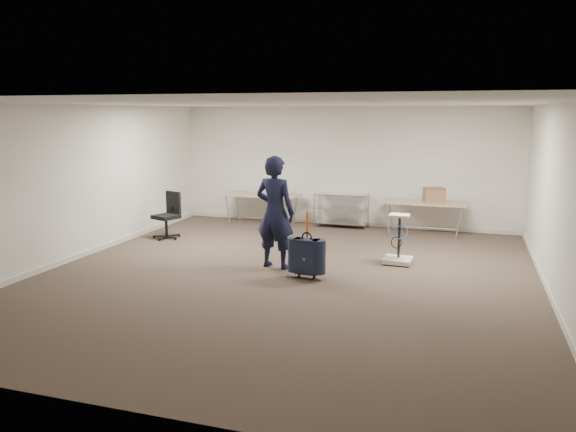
% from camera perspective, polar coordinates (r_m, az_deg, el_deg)
% --- Properties ---
extents(ground, '(9.00, 9.00, 0.00)m').
position_cam_1_polar(ground, '(9.32, -0.15, -6.07)').
color(ground, '#3F3326').
rests_on(ground, ground).
extents(room_shell, '(8.00, 9.00, 9.00)m').
position_cam_1_polar(room_shell, '(10.58, 2.14, -3.78)').
color(room_shell, white).
rests_on(room_shell, ground).
extents(folding_table_left, '(1.80, 0.75, 0.73)m').
position_cam_1_polar(folding_table_left, '(13.44, -2.71, 2.01)').
color(folding_table_left, '#9D8060').
rests_on(folding_table_left, ground).
extents(folding_table_right, '(1.80, 0.75, 0.73)m').
position_cam_1_polar(folding_table_right, '(12.64, 13.67, 1.18)').
color(folding_table_right, '#9D8060').
rests_on(folding_table_right, ground).
extents(wire_shelf, '(1.22, 0.47, 0.80)m').
position_cam_1_polar(wire_shelf, '(13.18, 5.45, 0.77)').
color(wire_shelf, silver).
rests_on(wire_shelf, ground).
extents(person, '(0.78, 0.57, 1.95)m').
position_cam_1_polar(person, '(9.60, -1.33, 0.39)').
color(person, black).
rests_on(person, ground).
extents(suitcase, '(0.41, 0.25, 1.10)m').
position_cam_1_polar(suitcase, '(9.06, 1.91, -4.10)').
color(suitcase, black).
rests_on(suitcase, ground).
extents(office_chair, '(0.60, 0.61, 0.99)m').
position_cam_1_polar(office_chair, '(12.26, -12.11, -0.83)').
color(office_chair, black).
rests_on(office_chair, ground).
extents(equipment_cart, '(0.51, 0.51, 0.89)m').
position_cam_1_polar(equipment_cart, '(10.20, 11.13, -3.46)').
color(equipment_cart, beige).
rests_on(equipment_cart, ground).
extents(cardboard_box, '(0.51, 0.44, 0.32)m').
position_cam_1_polar(cardboard_box, '(12.55, 14.62, 2.07)').
color(cardboard_box, '#9C6F49').
rests_on(cardboard_box, folding_table_right).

